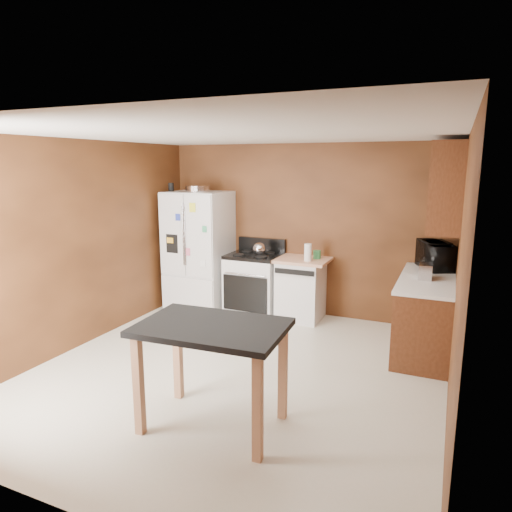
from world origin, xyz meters
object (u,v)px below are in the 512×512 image
Objects in this scene: toaster at (426,271)px; microwave at (435,256)px; pen_cup at (171,187)px; refrigerator at (199,250)px; paper_towel at (308,252)px; green_canister at (317,255)px; kettle at (259,249)px; gas_range at (254,283)px; island at (212,341)px; dishwasher at (301,288)px; roasting_pan at (197,189)px.

microwave reaches higher than toaster.
refrigerator is at bearing 14.97° from pen_cup.
pen_cup is 2.32m from paper_towel.
microwave is (1.56, -0.05, 0.11)m from green_canister.
microwave reaches higher than green_canister.
paper_towel is (2.15, 0.08, -0.85)m from pen_cup.
kettle is 2.36m from toaster.
gas_range is (-2.48, -0.06, -0.60)m from microwave.
green_canister is at bearing 64.09° from microwave.
pen_cup is at bearing 128.82° from island.
kettle is 0.80× the size of paper_towel.
pen_cup is 2.42m from green_canister.
gas_range is at bearing 67.25° from microwave.
kettle is at bearing -29.42° from gas_range.
pen_cup is at bearing -175.58° from kettle.
pen_cup reaches higher than paper_towel.
microwave reaches higher than dishwasher.
green_canister is 1.56m from microwave.
microwave is at bearing 2.02° from refrigerator.
refrigerator is at bearing 123.56° from roasting_pan.
paper_towel is at bearing 2.02° from pen_cup.
dishwasher is at bearing 5.38° from pen_cup.
microwave is (3.37, 0.15, -0.79)m from roasting_pan.
gas_range is at bearing 107.23° from island.
paper_towel is at bearing -6.07° from gas_range.
pen_cup reaches higher than microwave.
gas_range is at bearing 173.93° from paper_towel.
paper_towel is 0.13× the size of refrigerator.
dishwasher is 2.96m from island.
dishwasher is 0.71× the size of island.
island is at bearing 127.93° from microwave.
refrigerator is at bearing -177.01° from dishwasher.
refrigerator is 1.01m from gas_range.
dishwasher is at bearing 67.01° from microwave.
dishwasher is at bearing 160.20° from toaster.
microwave reaches higher than paper_towel.
green_canister is at bearing 155.14° from toaster.
roasting_pan reaches higher than refrigerator.
roasting_pan is at bearing 122.44° from island.
toaster reaches higher than green_canister.
pen_cup reaches higher than refrigerator.
toaster reaches higher than dishwasher.
roasting_pan is at bearing -173.89° from gas_range.
toaster is 0.61m from microwave.
kettle is 1.61× the size of green_canister.
microwave is (2.38, 0.12, 0.06)m from kettle.
toaster is at bearing -23.47° from green_canister.
microwave is 0.64× the size of dishwasher.
gas_range is 0.72m from dishwasher.
island is (-1.58, -2.97, -0.29)m from microwave.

